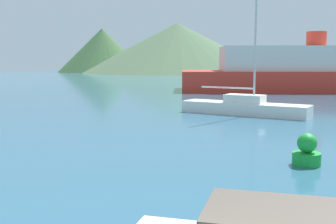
# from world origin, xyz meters

# --- Properties ---
(sailboat_inner) EXTENTS (7.58, 5.72, 9.79)m
(sailboat_inner) POSITION_xyz_m (5.81, 22.30, 0.50)
(sailboat_inner) COLOR white
(sailboat_inner) RESTS_ON ground_plane
(ferry_distant) EXTENTS (29.58, 10.36, 6.40)m
(ferry_distant) POSITION_xyz_m (17.80, 42.36, 2.12)
(ferry_distant) COLOR red
(ferry_distant) RESTS_ON ground_plane
(buoy_marker) EXTENTS (0.90, 0.90, 1.03)m
(buoy_marker) POSITION_xyz_m (5.14, 9.70, 0.43)
(buoy_marker) COLOR green
(buoy_marker) RESTS_ON ground_plane
(hill_west) EXTENTS (24.64, 24.64, 12.12)m
(hill_west) POSITION_xyz_m (-14.46, 115.90, 6.06)
(hill_west) COLOR #3D6038
(hill_west) RESTS_ON ground_plane
(hill_central) EXTENTS (52.91, 52.91, 13.41)m
(hill_central) POSITION_xyz_m (6.40, 113.39, 6.71)
(hill_central) COLOR #4C6647
(hill_central) RESTS_ON ground_plane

